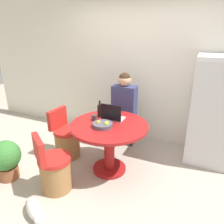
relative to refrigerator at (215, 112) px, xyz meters
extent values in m
plane|color=#B2A899|center=(-1.32, -1.20, -0.85)|extent=(12.00, 12.00, 0.00)
cube|color=silver|center=(-1.32, 0.36, 0.45)|extent=(7.00, 0.06, 2.60)
cube|color=silver|center=(0.00, 0.01, 0.00)|extent=(0.71, 0.61, 1.69)
cube|color=silver|center=(0.00, -0.31, 0.00)|extent=(0.68, 0.01, 1.59)
cylinder|color=maroon|center=(-1.37, -0.90, -0.82)|extent=(0.50, 0.50, 0.05)
cylinder|color=maroon|center=(-1.37, -0.90, -0.45)|extent=(0.15, 0.15, 0.69)
cylinder|color=maroon|center=(-1.37, -0.90, -0.09)|extent=(1.11, 1.11, 0.04)
cylinder|color=#9E7042|center=(-1.86, -1.56, -0.63)|extent=(0.41, 0.41, 0.44)
cylinder|color=red|center=(-1.86, -1.56, -0.38)|extent=(0.43, 0.43, 0.06)
cube|color=red|center=(-1.96, -1.70, -0.19)|extent=(0.35, 0.29, 0.33)
cylinder|color=#9E7042|center=(-2.19, -0.81, -0.63)|extent=(0.41, 0.41, 0.44)
cylinder|color=red|center=(-2.19, -0.81, -0.38)|extent=(0.43, 0.43, 0.06)
cube|color=red|center=(-2.36, -0.80, -0.19)|extent=(0.11, 0.39, 0.33)
cube|color=#2D2D38|center=(-1.42, -0.02, -0.60)|extent=(0.28, 0.16, 0.49)
cube|color=#2D2D38|center=(-1.42, -0.08, -0.28)|extent=(0.32, 0.36, 0.14)
cube|color=navy|center=(-1.42, -0.16, 0.05)|extent=(0.40, 0.22, 0.52)
sphere|color=tan|center=(-1.42, -0.16, 0.40)|extent=(0.21, 0.21, 0.21)
sphere|color=#382314|center=(-1.42, -0.16, 0.43)|extent=(0.20, 0.20, 0.20)
cube|color=#B7B7BC|center=(-1.39, -0.70, -0.06)|extent=(0.31, 0.21, 0.02)
cube|color=black|center=(-1.39, -0.80, 0.07)|extent=(0.31, 0.01, 0.24)
cylinder|color=#4C4C56|center=(-1.42, -1.01, -0.04)|extent=(0.28, 0.28, 0.05)
sphere|color=gold|center=(-1.36, -1.02, -0.01)|extent=(0.07, 0.07, 0.07)
sphere|color=orange|center=(-1.48, -1.02, -0.02)|extent=(0.06, 0.06, 0.06)
cylinder|color=#383333|center=(-1.63, -0.86, -0.03)|extent=(0.07, 0.07, 0.08)
cylinder|color=black|center=(-1.61, -0.71, 0.02)|extent=(0.08, 0.08, 0.19)
cylinder|color=black|center=(-1.61, -0.71, 0.15)|extent=(0.03, 0.03, 0.07)
ellipsoid|color=white|center=(-1.82, -2.05, -0.76)|extent=(0.40, 0.33, 0.18)
sphere|color=white|center=(-1.64, -2.16, -0.72)|extent=(0.12, 0.12, 0.12)
cylinder|color=white|center=(-1.96, -1.96, -0.74)|extent=(0.15, 0.12, 0.13)
cylinder|color=#935638|center=(-2.64, -1.66, -0.75)|extent=(0.28, 0.28, 0.20)
sphere|color=#387A33|center=(-2.64, -1.66, -0.47)|extent=(0.43, 0.43, 0.43)
camera|label=1|loc=(-0.21, -3.47, 1.23)|focal=35.00mm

